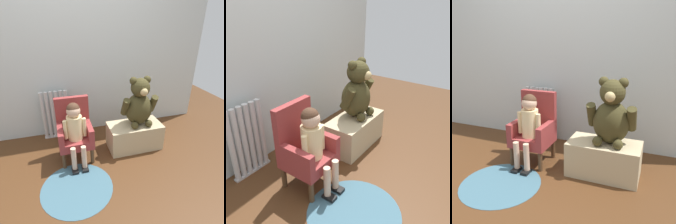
{
  "view_description": "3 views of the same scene",
  "coord_description": "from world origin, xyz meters",
  "views": [
    {
      "loc": [
        -0.25,
        -1.53,
        1.57
      ],
      "look_at": [
        0.35,
        0.48,
        0.54
      ],
      "focal_mm": 32.0,
      "sensor_mm": 36.0,
      "label": 1
    },
    {
      "loc": [
        -1.36,
        -0.73,
        1.52
      ],
      "look_at": [
        0.33,
        0.47,
        0.52
      ],
      "focal_mm": 40.0,
      "sensor_mm": 36.0,
      "label": 2
    },
    {
      "loc": [
        1.08,
        -1.63,
        1.27
      ],
      "look_at": [
        0.23,
        0.51,
        0.57
      ],
      "focal_mm": 40.0,
      "sensor_mm": 36.0,
      "label": 3
    }
  ],
  "objects": [
    {
      "name": "ground_plane",
      "position": [
        0.0,
        0.0,
        0.0
      ],
      "size": [
        6.0,
        6.0,
        0.0
      ],
      "primitive_type": "plane",
      "color": "#4B2C16"
    },
    {
      "name": "back_wall",
      "position": [
        0.0,
        1.12,
        1.2
      ],
      "size": [
        3.8,
        0.05,
        2.4
      ],
      "primitive_type": "cube",
      "color": "silver",
      "rests_on": "ground_plane"
    },
    {
      "name": "radiator",
      "position": [
        -0.3,
        1.0,
        0.34
      ],
      "size": [
        0.37,
        0.05,
        0.68
      ],
      "color": "silver",
      "rests_on": "ground_plane"
    },
    {
      "name": "child_armchair",
      "position": [
        -0.1,
        0.51,
        0.35
      ],
      "size": [
        0.38,
        0.37,
        0.73
      ],
      "color": "maroon",
      "rests_on": "ground_plane"
    },
    {
      "name": "child_figure",
      "position": [
        -0.1,
        0.39,
        0.48
      ],
      "size": [
        0.25,
        0.35,
        0.73
      ],
      "color": "beige",
      "rests_on": "ground_plane"
    },
    {
      "name": "low_bench",
      "position": [
        0.64,
        0.47,
        0.16
      ],
      "size": [
        0.67,
        0.35,
        0.33
      ],
      "primitive_type": "cube",
      "color": "tan",
      "rests_on": "ground_plane"
    },
    {
      "name": "large_teddy_bear",
      "position": [
        0.69,
        0.49,
        0.6
      ],
      "size": [
        0.44,
        0.31,
        0.61
      ],
      "color": "#3E381C",
      "rests_on": "low_bench"
    },
    {
      "name": "floor_rug",
      "position": [
        -0.17,
        -0.03,
        0.0
      ],
      "size": [
        0.72,
        0.72,
        0.01
      ],
      "primitive_type": "cylinder",
      "color": "#3C6070",
      "rests_on": "ground_plane"
    }
  ]
}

